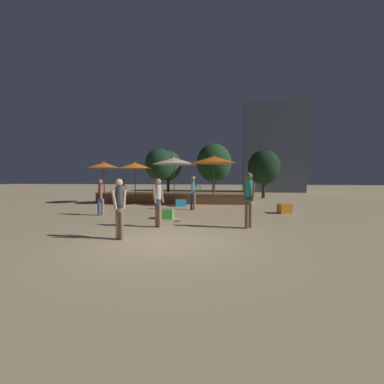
% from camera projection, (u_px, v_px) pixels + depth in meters
% --- Properties ---
extents(ground_plane, '(120.00, 120.00, 0.00)m').
position_uv_depth(ground_plane, '(167.00, 242.00, 6.77)').
color(ground_plane, tan).
extents(wooden_deck, '(10.34, 2.52, 0.72)m').
position_uv_depth(wooden_deck, '(174.00, 198.00, 17.98)').
color(wooden_deck, brown).
rests_on(wooden_deck, ground).
extents(patio_umbrella_0, '(2.85, 2.85, 3.09)m').
position_uv_depth(patio_umbrella_0, '(174.00, 161.00, 16.62)').
color(patio_umbrella_0, brown).
rests_on(patio_umbrella_0, ground).
extents(patio_umbrella_1, '(2.25, 2.25, 2.78)m').
position_uv_depth(patio_umbrella_1, '(135.00, 166.00, 16.91)').
color(patio_umbrella_1, brown).
rests_on(patio_umbrella_1, ground).
extents(patio_umbrella_2, '(2.09, 2.09, 2.83)m').
position_uv_depth(patio_umbrella_2, '(104.00, 165.00, 17.33)').
color(patio_umbrella_2, brown).
rests_on(patio_umbrella_2, ground).
extents(patio_umbrella_3, '(2.83, 2.83, 3.14)m').
position_uv_depth(patio_umbrella_3, '(214.00, 160.00, 16.03)').
color(patio_umbrella_3, brown).
rests_on(patio_umbrella_3, ground).
extents(cube_seat_0, '(0.66, 0.66, 0.45)m').
position_uv_depth(cube_seat_0, '(284.00, 209.00, 12.32)').
color(cube_seat_0, orange).
rests_on(cube_seat_0, ground).
extents(cube_seat_1, '(0.78, 0.78, 0.38)m').
position_uv_depth(cube_seat_1, '(181.00, 203.00, 15.51)').
color(cube_seat_1, '#2D9EDB').
rests_on(cube_seat_1, ground).
extents(cube_seat_2, '(0.55, 0.55, 0.38)m').
position_uv_depth(cube_seat_2, '(167.00, 214.00, 10.71)').
color(cube_seat_2, '#4CC651').
rests_on(cube_seat_2, ground).
extents(person_0, '(0.36, 0.43, 1.68)m').
position_uv_depth(person_0, '(158.00, 201.00, 8.82)').
color(person_0, '#997051').
rests_on(person_0, ground).
extents(person_1, '(0.30, 0.46, 1.79)m').
position_uv_depth(person_1, '(193.00, 191.00, 13.62)').
color(person_1, '#2D4C7F').
rests_on(person_1, ground).
extents(person_2, '(0.30, 0.42, 1.63)m').
position_uv_depth(person_2, '(101.00, 196.00, 11.62)').
color(person_2, '#2D4C7F').
rests_on(person_2, ground).
extents(person_3, '(0.39, 0.39, 1.88)m').
position_uv_depth(person_3, '(249.00, 197.00, 8.61)').
color(person_3, '#72664C').
rests_on(person_3, ground).
extents(person_4, '(0.32, 0.46, 1.68)m').
position_uv_depth(person_4, '(119.00, 207.00, 7.04)').
color(person_4, '#72664C').
rests_on(person_4, ground).
extents(bistro_chair_0, '(0.48, 0.48, 0.90)m').
position_uv_depth(bistro_chair_0, '(122.00, 184.00, 18.04)').
color(bistro_chair_0, '#47474C').
rests_on(bistro_chair_0, wooden_deck).
extents(bistro_chair_1, '(0.44, 0.43, 0.90)m').
position_uv_depth(bistro_chair_1, '(197.00, 184.00, 18.12)').
color(bistro_chair_1, '#1E4C47').
rests_on(bistro_chair_1, wooden_deck).
extents(frisbee_disc, '(0.28, 0.28, 0.03)m').
position_uv_depth(frisbee_disc, '(178.00, 221.00, 10.05)').
color(frisbee_disc, '#E54C99').
rests_on(frisbee_disc, ground).
extents(background_tree_0, '(2.69, 2.69, 4.44)m').
position_uv_depth(background_tree_0, '(160.00, 165.00, 23.77)').
color(background_tree_0, '#3D2B1C').
rests_on(background_tree_0, ground).
extents(background_tree_1, '(2.72, 2.72, 4.45)m').
position_uv_depth(background_tree_1, '(168.00, 166.00, 25.86)').
color(background_tree_1, '#3D2B1C').
rests_on(background_tree_1, ground).
extents(background_tree_2, '(3.39, 3.39, 5.05)m').
position_uv_depth(background_tree_2, '(214.00, 163.00, 25.00)').
color(background_tree_2, '#3D2B1C').
rests_on(background_tree_2, ground).
extents(background_tree_3, '(2.67, 2.67, 4.08)m').
position_uv_depth(background_tree_3, '(264.00, 167.00, 21.56)').
color(background_tree_3, '#3D2B1C').
rests_on(background_tree_3, ground).
extents(distant_building, '(7.07, 3.88, 10.71)m').
position_uv_depth(distant_building, '(273.00, 148.00, 31.50)').
color(distant_building, '#4C5666').
rests_on(distant_building, ground).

